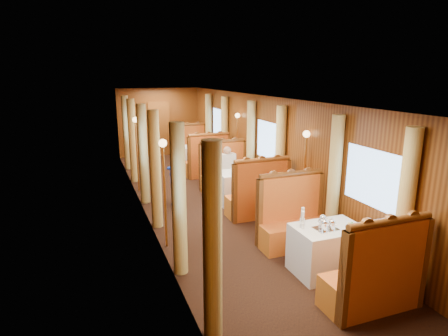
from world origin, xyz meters
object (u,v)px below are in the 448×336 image
table_near (327,249)px  banquette_far_aft (190,150)px  rose_vase_far (198,140)px  passenger (228,165)px  banquette_near_aft (293,223)px  teapot_right (332,226)px  banquette_mid_fwd (258,198)px  teapot_back (322,222)px  banquette_mid_aft (225,175)px  tea_tray (325,229)px  banquette_near_fwd (374,280)px  rose_vase_mid (239,164)px  teapot_left (324,227)px  table_far (198,157)px  steward (176,172)px  table_mid (240,187)px  banquette_far_fwd (208,163)px  fruit_plate (352,226)px

table_near → banquette_far_aft: banquette_far_aft is taller
rose_vase_far → passenger: bearing=-90.6°
banquette_near_aft → passenger: bearing=90.0°
banquette_near_aft → teapot_right: 1.19m
banquette_mid_fwd → teapot_back: size_ratio=8.06×
table_near → passenger: passenger is taller
banquette_mid_aft → tea_tray: size_ratio=3.94×
banquette_near_fwd → tea_tray: banquette_near_fwd is taller
teapot_back → rose_vase_mid: rose_vase_mid is taller
tea_tray → teapot_left: size_ratio=1.99×
banquette_mid_aft → rose_vase_mid: 1.11m
banquette_far_aft → teapot_back: banquette_far_aft is taller
table_far → banquette_far_aft: 1.02m
banquette_near_fwd → steward: bearing=107.8°
banquette_near_fwd → table_mid: 4.51m
banquette_near_aft → passenger: banquette_near_aft is taller
table_mid → banquette_far_fwd: banquette_far_fwd is taller
table_near → teapot_right: teapot_right is taller
table_mid → passenger: size_ratio=1.38×
banquette_near_fwd → fruit_plate: 1.01m
banquette_far_fwd → passenger: size_ratio=1.76×
banquette_far_fwd → fruit_plate: (0.33, -6.11, 0.35)m
banquette_mid_aft → rose_vase_mid: bearing=-91.3°
table_far → teapot_right: teapot_right is taller
banquette_near_aft → rose_vase_far: (0.03, 6.00, 0.50)m
table_mid → banquette_near_fwd: bearing=-90.0°
banquette_mid_fwd → tea_tray: size_ratio=3.94×
table_near → banquette_mid_aft: banquette_mid_aft is taller
banquette_mid_fwd → teapot_back: 2.45m
banquette_near_fwd → passenger: (-0.00, 5.33, 0.32)m
banquette_mid_aft → rose_vase_mid: (-0.02, -0.98, 0.50)m
table_near → banquette_near_fwd: 1.02m
banquette_far_fwd → rose_vase_far: banquette_far_fwd is taller
teapot_back → fruit_plate: bearing=-32.7°
banquette_near_aft → banquette_far_aft: 7.00m
banquette_near_fwd → banquette_mid_fwd: size_ratio=1.00×
banquette_far_aft → steward: 4.60m
banquette_near_aft → banquette_far_aft: same height
table_mid → rose_vase_far: size_ratio=2.92×
banquette_mid_aft → steward: size_ratio=0.79×
banquette_near_aft → table_far: banquette_near_aft is taller
banquette_mid_fwd → banquette_mid_aft: (0.00, 2.03, 0.00)m
banquette_near_fwd → banquette_near_aft: bearing=90.0°
teapot_right → banquette_near_fwd: bearing=-70.5°
banquette_near_aft → steward: 3.09m
banquette_near_aft → banquette_mid_aft: bearing=90.0°
fruit_plate → banquette_near_aft: bearing=106.4°
banquette_mid_aft → banquette_far_fwd: bearing=90.0°
banquette_near_fwd → banquette_far_fwd: bearing=90.0°
table_near → banquette_far_fwd: (0.00, 5.99, 0.05)m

